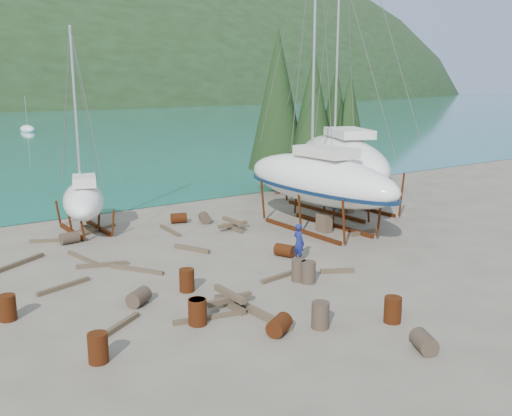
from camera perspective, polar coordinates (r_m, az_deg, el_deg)
ground at (r=23.82m, az=1.50°, el=-6.72°), size 600.00×600.00×0.00m
far_house_right at (r=212.57m, az=-23.81°, el=10.07°), size 6.60×5.60×5.60m
cypress_near_right at (r=39.75m, az=5.71°, el=9.45°), size 3.60×3.60×10.00m
cypress_mid_right at (r=39.35m, az=9.28°, el=8.05°), size 3.06×3.06×8.50m
cypress_back_left at (r=40.32m, az=2.21°, el=10.78°), size 4.14×4.14×11.50m
cypress_far_right at (r=42.53m, az=7.90°, el=8.80°), size 3.24×3.24×9.00m
moored_boat_mid at (r=101.06m, az=-21.89°, el=7.32°), size 2.00×5.00×6.05m
large_sailboat_near at (r=30.56m, az=6.26°, el=2.93°), size 3.27×11.07×17.42m
large_sailboat_far at (r=35.52m, az=8.52°, el=4.82°), size 8.32×12.77×19.56m
small_sailboat_shore at (r=31.51m, az=-16.87°, el=0.81°), size 4.08×6.96×10.63m
worker at (r=25.45m, az=4.30°, el=-3.45°), size 0.44×0.65×1.73m
drum_0 at (r=17.26m, az=-15.51°, el=-13.33°), size 0.58×0.58×0.88m
drum_1 at (r=18.06m, az=16.45°, el=-12.72°), size 0.92×1.05×0.58m
drum_4 at (r=32.66m, az=-7.74°, el=-1.00°), size 1.02×0.84×0.58m
drum_5 at (r=23.08m, az=4.28°, el=-6.23°), size 0.58×0.58×0.88m
drum_6 at (r=26.22m, az=2.89°, el=-4.25°), size 0.87×1.04×0.58m
drum_7 at (r=19.74m, az=13.51°, el=-9.86°), size 0.58×0.58×0.88m
drum_8 at (r=21.08m, az=-23.61°, el=-9.12°), size 0.58×0.58×0.88m
drum_9 at (r=29.72m, az=-18.14°, el=-2.87°), size 0.92×0.64×0.58m
drum_10 at (r=19.12m, az=-5.82°, el=-10.31°), size 0.58×0.58×0.88m
drum_11 at (r=32.55m, az=-5.16°, el=-0.98°), size 0.85×1.03×0.58m
drum_12 at (r=18.46m, az=2.34°, el=-11.63°), size 1.05×0.94×0.58m
drum_13 at (r=19.16m, az=-5.93°, el=-10.27°), size 0.58×0.58×0.88m
drum_14 at (r=22.07m, az=-6.93°, el=-7.18°), size 0.58×0.58×0.88m
drum_15 at (r=21.10m, az=-11.64°, el=-8.72°), size 1.05×0.98×0.58m
drum_16 at (r=18.91m, az=6.45°, el=-10.60°), size 0.58×0.58×0.88m
drum_17 at (r=22.89m, az=5.26°, el=-6.41°), size 0.58×0.58×0.88m
timber_0 at (r=31.86m, az=-15.39°, el=-2.09°), size 2.24×1.33×0.14m
timber_1 at (r=30.52m, az=10.63°, el=-2.44°), size 1.66×0.25×0.19m
timber_2 at (r=27.15m, az=-22.46°, el=-5.06°), size 2.32×1.53×0.19m
timber_3 at (r=19.62m, az=-4.69°, el=-10.84°), size 2.49×0.69×0.15m
timber_4 at (r=25.72m, az=-15.14°, el=-5.50°), size 2.12×0.86×0.17m
timber_5 at (r=23.66m, az=2.99°, el=-6.66°), size 2.71×0.53×0.16m
timber_7 at (r=24.28m, az=8.12°, el=-6.25°), size 1.34×0.86×0.17m
timber_8 at (r=27.30m, az=-6.43°, el=-4.07°), size 1.00×1.88×0.19m
timber_9 at (r=30.31m, az=-19.22°, el=-3.07°), size 2.48×1.39×0.15m
timber_10 at (r=30.84m, az=-8.60°, el=-2.23°), size 0.31×2.40×0.16m
timber_11 at (r=24.79m, az=-11.86°, el=-6.03°), size 1.51×2.34×0.15m
timber_12 at (r=19.33m, az=-13.74°, el=-11.51°), size 2.04×1.39×0.17m
timber_15 at (r=26.99m, az=-16.99°, el=-4.79°), size 0.57×2.48×0.15m
timber_16 at (r=19.67m, az=0.56°, el=-10.60°), size 0.37×2.89×0.23m
timber_17 at (r=23.54m, az=-18.68°, el=-7.43°), size 2.25×0.84×0.16m
timber_pile_fore at (r=20.47m, az=-2.66°, el=-9.11°), size 1.80×1.80×0.60m
timber_pile_aft at (r=30.84m, az=-2.34°, el=-1.68°), size 1.80×1.80×0.60m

